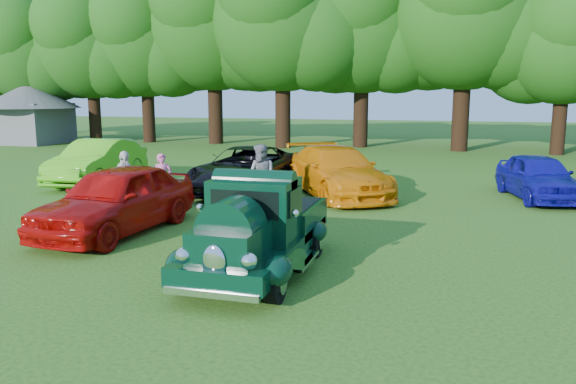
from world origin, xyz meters
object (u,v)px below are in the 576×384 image
(spectator_white, at_px, (125,180))
(hero_pickup, at_px, (259,231))
(back_car_blue, at_px, (538,177))
(spectator_pink, at_px, (163,179))
(spectator_grey, at_px, (262,176))
(back_car_black, at_px, (246,170))
(back_car_orange, at_px, (337,172))
(red_convertible, at_px, (116,199))
(back_car_lime, at_px, (98,162))
(gazebo, at_px, (30,106))

(spectator_white, bearing_deg, hero_pickup, -121.35)
(back_car_blue, xyz_separation_m, spectator_pink, (-10.72, -3.95, 0.05))
(spectator_grey, distance_m, spectator_white, 3.88)
(back_car_black, xyz_separation_m, spectator_white, (-2.37, -3.51, 0.07))
(back_car_black, bearing_deg, back_car_orange, 4.94)
(red_convertible, height_order, back_car_orange, red_convertible)
(red_convertible, bearing_deg, hero_pickup, -20.03)
(spectator_pink, bearing_deg, back_car_orange, -4.80)
(back_car_blue, xyz_separation_m, spectator_grey, (-7.78, -3.60, 0.21))
(back_car_lime, xyz_separation_m, spectator_pink, (4.17, -2.89, -0.04))
(red_convertible, height_order, back_car_lime, red_convertible)
(spectator_grey, relative_size, gazebo, 0.28)
(spectator_pink, height_order, spectator_grey, spectator_grey)
(back_car_orange, bearing_deg, gazebo, 117.02)
(back_car_black, distance_m, spectator_white, 4.24)
(hero_pickup, bearing_deg, gazebo, 137.20)
(back_car_orange, bearing_deg, back_car_blue, -22.61)
(hero_pickup, distance_m, gazebo, 31.49)
(back_car_black, bearing_deg, back_car_blue, 9.79)
(back_car_orange, relative_size, gazebo, 0.83)
(red_convertible, xyz_separation_m, spectator_grey, (2.33, 3.70, 0.11))
(back_car_orange, distance_m, spectator_pink, 5.44)
(back_car_black, distance_m, spectator_grey, 2.70)
(spectator_grey, bearing_deg, red_convertible, -102.11)
(spectator_white, distance_m, gazebo, 24.51)
(back_car_lime, xyz_separation_m, spectator_white, (3.42, -3.70, 0.02))
(back_car_black, relative_size, spectator_grey, 2.95)
(back_car_orange, bearing_deg, red_convertible, -155.74)
(back_car_lime, distance_m, back_car_black, 5.79)
(back_car_lime, height_order, back_car_blue, back_car_lime)
(back_car_lime, relative_size, back_car_black, 0.90)
(back_car_lime, bearing_deg, back_car_blue, -1.60)
(back_car_blue, distance_m, spectator_grey, 8.57)
(back_car_black, height_order, spectator_grey, spectator_grey)
(red_convertible, height_order, back_car_blue, red_convertible)
(back_car_blue, height_order, spectator_white, spectator_white)
(hero_pickup, xyz_separation_m, back_car_orange, (-0.12, 8.02, 0.02))
(back_car_black, bearing_deg, hero_pickup, -66.29)
(hero_pickup, distance_m, back_car_orange, 8.02)
(back_car_black, bearing_deg, spectator_white, -122.04)
(back_car_lime, relative_size, back_car_orange, 0.90)
(spectator_white, bearing_deg, gazebo, 52.87)
(back_car_lime, bearing_deg, spectator_white, -52.96)
(red_convertible, bearing_deg, back_car_lime, 131.19)
(hero_pickup, bearing_deg, spectator_pink, 132.64)
(back_car_lime, distance_m, spectator_pink, 5.07)
(spectator_white, xyz_separation_m, gazebo, (-17.57, 17.01, 1.58))
(spectator_pink, bearing_deg, hero_pickup, -83.80)
(back_car_black, bearing_deg, back_car_lime, -179.94)
(red_convertible, height_order, gazebo, gazebo)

